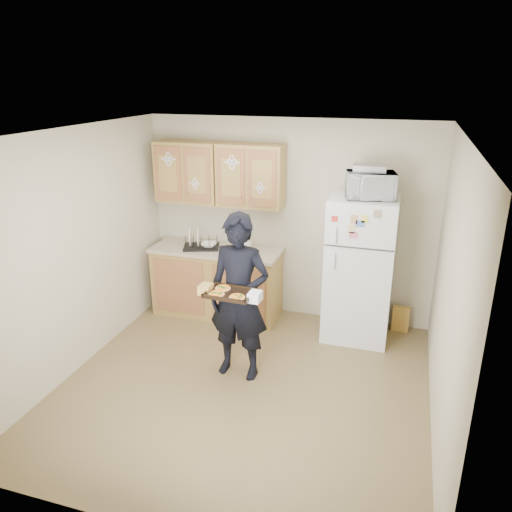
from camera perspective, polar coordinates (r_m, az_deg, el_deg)
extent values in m
plane|color=brown|center=(5.22, -1.42, -14.64)|extent=(3.60, 3.60, 0.00)
plane|color=silver|center=(4.32, -1.71, 13.82)|extent=(3.60, 3.60, 0.00)
cube|color=#BEB69A|center=(6.26, 3.71, 4.08)|extent=(3.60, 0.04, 2.50)
cube|color=#BEB69A|center=(3.16, -12.31, -13.42)|extent=(3.60, 0.04, 2.50)
cube|color=#BEB69A|center=(5.44, -19.84, 0.39)|extent=(0.04, 3.60, 2.50)
cube|color=#BEB69A|center=(4.43, 21.17, -4.21)|extent=(0.04, 3.60, 2.50)
cube|color=white|center=(5.90, 11.77, -1.43)|extent=(0.75, 0.70, 1.70)
cube|color=olive|center=(6.49, -4.45, -3.04)|extent=(1.60, 0.60, 0.86)
cube|color=#BCAA90|center=(6.33, -4.56, 0.71)|extent=(1.64, 0.64, 0.04)
cube|color=olive|center=(6.36, -7.74, 9.51)|extent=(0.80, 0.33, 0.75)
cube|color=olive|center=(6.07, -0.59, 9.18)|extent=(0.80, 0.33, 0.75)
cube|color=#E6D051|center=(6.38, 16.18, -6.92)|extent=(0.20, 0.07, 0.32)
imported|color=black|center=(5.01, -1.95, -4.77)|extent=(0.65, 0.45, 1.73)
cube|color=black|center=(4.67, -3.00, -4.33)|extent=(0.45, 0.34, 0.04)
cylinder|color=orange|center=(4.64, -4.52, -4.31)|extent=(0.15, 0.15, 0.02)
cylinder|color=orange|center=(4.57, -2.17, -4.68)|extent=(0.15, 0.15, 0.02)
cylinder|color=orange|center=(4.77, -3.80, -3.63)|extent=(0.15, 0.15, 0.02)
imported|color=white|center=(5.57, 12.94, 7.89)|extent=(0.58, 0.45, 0.29)
cube|color=#AEAEB5|center=(5.57, 12.87, 9.77)|extent=(0.36, 0.26, 0.07)
cube|color=black|center=(6.34, -6.28, 1.72)|extent=(0.52, 0.45, 0.18)
imported|color=silver|center=(6.32, -5.42, 1.28)|extent=(0.24, 0.24, 0.05)
imported|color=white|center=(6.09, -1.05, 1.24)|extent=(0.10, 0.11, 0.21)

